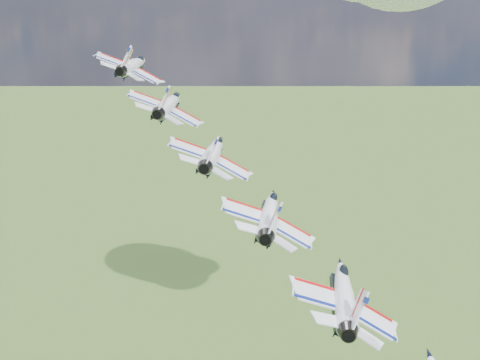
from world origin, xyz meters
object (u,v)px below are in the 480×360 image
(jet_4, at_px, (344,292))
(jet_2, at_px, (214,151))
(jet_1, at_px, (169,103))
(jet_0, at_px, (134,65))
(jet_3, at_px, (270,212))

(jet_4, bearing_deg, jet_2, 127.66)
(jet_1, bearing_deg, jet_4, -52.34)
(jet_1, distance_m, jet_4, 37.18)
(jet_2, bearing_deg, jet_0, 127.66)
(jet_0, distance_m, jet_1, 12.39)
(jet_3, bearing_deg, jet_1, 127.66)
(jet_1, xyz_separation_m, jet_2, (8.41, -8.31, -3.72))
(jet_1, height_order, jet_4, jet_1)
(jet_1, bearing_deg, jet_0, 127.66)
(jet_0, height_order, jet_2, jet_0)
(jet_0, bearing_deg, jet_4, -52.34)
(jet_3, xyz_separation_m, jet_4, (8.41, -8.31, -3.72))
(jet_1, xyz_separation_m, jet_4, (25.22, -24.92, -11.17))
(jet_2, xyz_separation_m, jet_4, (16.82, -16.61, -7.45))
(jet_0, relative_size, jet_1, 1.00)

